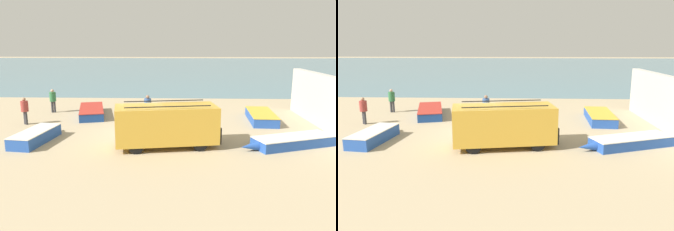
% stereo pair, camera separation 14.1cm
% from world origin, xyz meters
% --- Properties ---
extents(ground_plane, '(200.00, 200.00, 0.00)m').
position_xyz_m(ground_plane, '(0.00, 0.00, 0.00)').
color(ground_plane, tan).
extents(sea_water, '(120.00, 80.00, 0.01)m').
position_xyz_m(sea_water, '(0.00, 52.00, 0.00)').
color(sea_water, slate).
rests_on(sea_water, ground_plane).
extents(harbor_wall, '(0.50, 11.85, 3.21)m').
position_xyz_m(harbor_wall, '(11.05, 1.00, 1.61)').
color(harbor_wall, '#BCB7AD').
rests_on(harbor_wall, ground_plane).
extents(parked_van, '(5.33, 2.83, 2.23)m').
position_xyz_m(parked_van, '(1.60, -2.54, 1.16)').
color(parked_van, gold).
rests_on(parked_van, ground_plane).
extents(fishing_rowboat_0, '(1.84, 5.00, 0.60)m').
position_xyz_m(fishing_rowboat_0, '(7.67, 3.33, 0.30)').
color(fishing_rowboat_0, '#234CA3').
rests_on(fishing_rowboat_0, ground_plane).
extents(fishing_rowboat_1, '(1.63, 4.11, 0.63)m').
position_xyz_m(fishing_rowboat_1, '(-5.29, -1.87, 0.31)').
color(fishing_rowboat_1, '#234CA3').
rests_on(fishing_rowboat_1, ground_plane).
extents(fishing_rowboat_2, '(2.69, 5.51, 0.58)m').
position_xyz_m(fishing_rowboat_2, '(-4.11, 4.58, 0.29)').
color(fishing_rowboat_2, navy).
rests_on(fishing_rowboat_2, ground_plane).
extents(fishing_rowboat_3, '(5.10, 2.75, 0.53)m').
position_xyz_m(fishing_rowboat_3, '(7.83, -2.31, 0.27)').
color(fishing_rowboat_3, '#234CA3').
rests_on(fishing_rowboat_3, ground_plane).
extents(fisherman_0, '(0.46, 0.46, 1.74)m').
position_xyz_m(fisherman_0, '(-7.58, 1.71, 1.04)').
color(fisherman_0, '#38383D').
rests_on(fisherman_0, ground_plane).
extents(fisherman_1, '(0.46, 0.46, 1.75)m').
position_xyz_m(fisherman_1, '(-7.19, 5.37, 1.05)').
color(fisherman_1, '#38383D').
rests_on(fisherman_1, ground_plane).
extents(fisherman_2, '(0.47, 0.47, 1.78)m').
position_xyz_m(fisherman_2, '(0.14, 2.70, 1.06)').
color(fisherman_2, '#38383D').
rests_on(fisherman_2, ground_plane).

